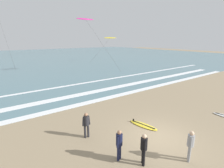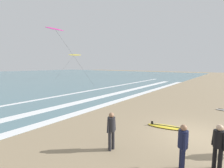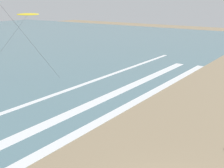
# 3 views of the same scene
# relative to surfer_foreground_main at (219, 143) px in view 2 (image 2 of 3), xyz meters

# --- Properties ---
(ground_plane) EXTENTS (160.00, 160.00, 0.00)m
(ground_plane) POSITION_rel_surfer_foreground_main_xyz_m (2.44, 1.07, -0.96)
(ground_plane) COLOR #937F60
(wave_foam_shoreline) EXTENTS (50.87, 0.81, 0.01)m
(wave_foam_shoreline) POSITION_rel_surfer_foreground_main_xyz_m (2.91, 8.70, -0.94)
(wave_foam_shoreline) COLOR white
(wave_foam_shoreline) RESTS_ON ocean_surface
(wave_foam_mid_break) EXTENTS (52.37, 1.00, 0.01)m
(wave_foam_mid_break) POSITION_rel_surfer_foreground_main_xyz_m (1.83, 11.30, -0.94)
(wave_foam_mid_break) COLOR white
(wave_foam_mid_break) RESTS_ON ocean_surface
(wave_foam_outer_break) EXTENTS (56.68, 0.53, 0.01)m
(wave_foam_outer_break) POSITION_rel_surfer_foreground_main_xyz_m (4.08, 15.43, -0.94)
(wave_foam_outer_break) COLOR white
(wave_foam_outer_break) RESTS_ON ocean_surface
(surfer_foreground_main) EXTENTS (0.37, 0.47, 1.60)m
(surfer_foreground_main) POSITION_rel_surfer_foreground_main_xyz_m (0.00, 0.00, 0.00)
(surfer_foreground_main) COLOR black
(surfer_foreground_main) RESTS_ON ground
(surfer_left_near) EXTENTS (0.51, 0.32, 1.60)m
(surfer_left_near) POSITION_rel_surfer_foreground_main_xyz_m (-1.10, 3.62, 0.00)
(surfer_left_near) COLOR #232328
(surfer_left_near) RESTS_ON ground
(surfer_left_far) EXTENTS (0.49, 0.32, 1.60)m
(surfer_left_far) POSITION_rel_surfer_foreground_main_xyz_m (-0.72, 0.93, 0.00)
(surfer_left_far) COLOR #141938
(surfer_left_far) RESTS_ON ground
(surfboard_foreground_flat) EXTENTS (1.04, 2.18, 0.25)m
(surfboard_foreground_flat) POSITION_rel_surfer_foreground_main_xyz_m (2.71, 2.60, -0.91)
(surfboard_foreground_flat) COLOR yellow
(surfboard_foreground_flat) RESTS_ON ground
(kite_magenta_high_left) EXTENTS (7.17, 2.97, 9.12)m
(kite_magenta_high_left) POSITION_rel_surfer_foreground_main_xyz_m (8.51, 21.74, 7.90)
(kite_magenta_high_left) COLOR #CC2384
(kite_magenta_high_left) RESTS_ON ground
(kite_yellow_mid_center) EXTENTS (6.67, 2.79, 6.23)m
(kite_yellow_mid_center) POSITION_rel_surfer_foreground_main_xyz_m (20.77, 32.20, 5.03)
(kite_yellow_mid_center) COLOR yellow
(kite_yellow_mid_center) RESTS_ON ground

